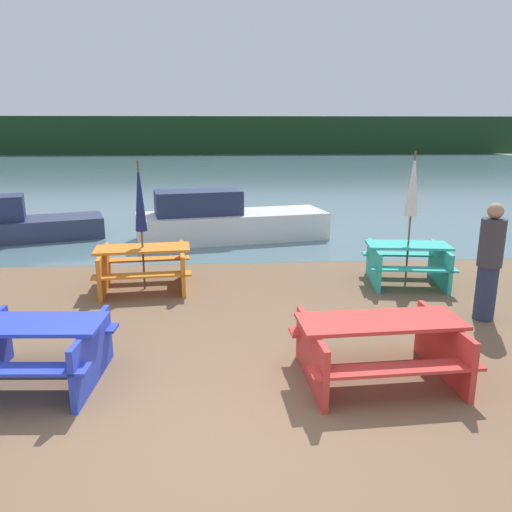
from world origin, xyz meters
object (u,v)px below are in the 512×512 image
object	(u,v)px
umbrella_navy	(140,197)
umbrella_white	(413,185)
picnic_table_red	(379,343)
person	(489,262)
picnic_table_teal	(407,260)
picnic_table_blue	(35,347)
boat_second	(11,224)
picnic_table_orange	(144,264)
boat	(225,221)

from	to	relation	value
umbrella_navy	umbrella_white	xyz separation A→B (m)	(4.95, 0.00, 0.18)
picnic_table_red	person	xyz separation A→B (m)	(2.23, 1.77, 0.46)
picnic_table_teal	person	bearing A→B (deg)	-73.12
picnic_table_blue	boat_second	distance (m)	8.51
picnic_table_red	picnic_table_blue	world-z (taller)	picnic_table_blue
picnic_table_red	picnic_table_orange	distance (m)	4.90
picnic_table_red	boat	bearing A→B (deg)	102.95
umbrella_navy	umbrella_white	bearing A→B (deg)	0.05
boat	boat_second	size ratio (longest dim) A/B	1.17
picnic_table_red	person	world-z (taller)	person
picnic_table_blue	picnic_table_teal	distance (m)	6.65
umbrella_navy	boat	bearing A→B (deg)	69.65
picnic_table_red	picnic_table_blue	size ratio (longest dim) A/B	1.20
umbrella_white	person	distance (m)	2.18
picnic_table_blue	boat	world-z (taller)	boat
picnic_table_red	picnic_table_orange	size ratio (longest dim) A/B	1.08
picnic_table_teal	boat_second	bearing A→B (deg)	154.61
boat	umbrella_white	bearing A→B (deg)	-61.11
umbrella_white	boat	size ratio (longest dim) A/B	0.48
boat	boat_second	distance (m)	5.63
picnic_table_blue	person	xyz separation A→B (m)	(6.22, 1.63, 0.46)
picnic_table_blue	umbrella_white	bearing A→B (deg)	31.70
umbrella_white	picnic_table_red	bearing A→B (deg)	-114.55
picnic_table_orange	boat_second	distance (m)	5.95
umbrella_navy	person	distance (m)	5.88
umbrella_white	boat	bearing A→B (deg)	130.09
picnic_table_blue	picnic_table_teal	size ratio (longest dim) A/B	0.98
picnic_table_orange	picnic_table_blue	bearing A→B (deg)	-101.38
boat	picnic_table_red	bearing A→B (deg)	-88.24
picnic_table_orange	picnic_table_teal	world-z (taller)	picnic_table_orange
picnic_table_red	boat	world-z (taller)	boat
umbrella_navy	umbrella_white	world-z (taller)	umbrella_white
picnic_table_red	person	size ratio (longest dim) A/B	1.08
umbrella_white	person	xyz separation A→B (m)	(0.57, -1.87, -0.96)
picnic_table_orange	picnic_table_teal	distance (m)	4.95
picnic_table_red	umbrella_white	world-z (taller)	umbrella_white
picnic_table_blue	picnic_table_orange	xyz separation A→B (m)	(0.70, 3.49, 0.01)
picnic_table_blue	person	size ratio (longest dim) A/B	0.91
picnic_table_blue	boat	size ratio (longest dim) A/B	0.32
picnic_table_orange	boat_second	world-z (taller)	boat_second
picnic_table_blue	picnic_table_teal	xyz separation A→B (m)	(5.66, 3.49, 0.00)
picnic_table_teal	boat	bearing A→B (deg)	130.09
umbrella_white	person	bearing A→B (deg)	-73.12
picnic_table_blue	picnic_table_orange	distance (m)	3.56
picnic_table_teal	person	size ratio (longest dim) A/B	0.93
picnic_table_orange	picnic_table_teal	xyz separation A→B (m)	(4.95, 0.00, -0.01)
boat	picnic_table_teal	bearing A→B (deg)	-61.11
person	picnic_table_teal	bearing A→B (deg)	106.88
picnic_table_orange	picnic_table_red	bearing A→B (deg)	-47.83
umbrella_navy	boat	size ratio (longest dim) A/B	0.46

